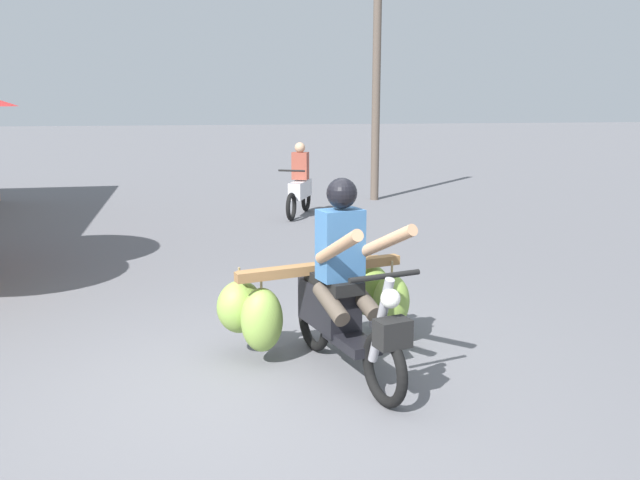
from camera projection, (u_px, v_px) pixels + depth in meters
ground_plane at (255, 395)px, 4.89m from camera, size 120.00×120.00×0.00m
motorbike_main_loaded at (327, 298)px, 5.44m from camera, size 1.75×1.92×1.58m
motorbike_distant_ahead_left at (300, 186)px, 12.56m from camera, size 0.82×1.50×1.40m
utility_pole at (376, 73)px, 14.12m from camera, size 0.18×0.18×5.54m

